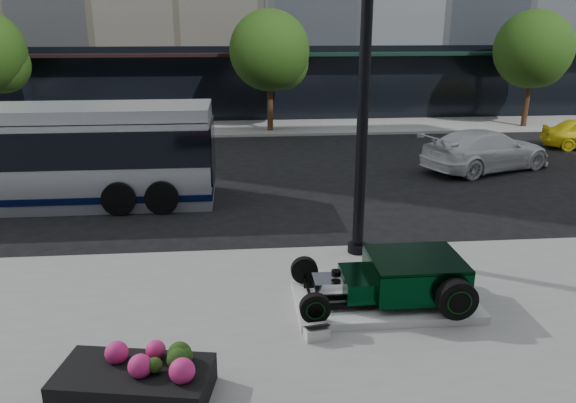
{
  "coord_description": "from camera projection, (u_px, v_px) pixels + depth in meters",
  "views": [
    {
      "loc": [
        -0.61,
        -14.33,
        5.3
      ],
      "look_at": [
        0.53,
        -1.75,
        1.2
      ],
      "focal_mm": 35.0,
      "sensor_mm": 36.0,
      "label": 1
    }
  ],
  "objects": [
    {
      "name": "sidewalk_far",
      "position": [
        250.0,
        128.0,
        28.51
      ],
      "size": [
        70.0,
        4.0,
        0.12
      ],
      "primitive_type": "cube",
      "color": "gray",
      "rests_on": "ground"
    },
    {
      "name": "ground",
      "position": [
        263.0,
        224.0,
        15.26
      ],
      "size": [
        120.0,
        120.0,
        0.0
      ],
      "primitive_type": "plane",
      "color": "black",
      "rests_on": "ground"
    },
    {
      "name": "info_plaque",
      "position": [
        316.0,
        331.0,
        9.54
      ],
      "size": [
        0.44,
        0.35,
        0.31
      ],
      "color": "silver",
      "rests_on": "sidewalk_near"
    },
    {
      "name": "flower_planter",
      "position": [
        134.0,
        381.0,
        8.03
      ],
      "size": [
        2.34,
        1.47,
        0.71
      ],
      "color": "black",
      "rests_on": "sidewalk_near"
    },
    {
      "name": "street_trees",
      "position": [
        273.0,
        54.0,
        26.58
      ],
      "size": [
        29.8,
        3.8,
        5.7
      ],
      "color": "black",
      "rests_on": "sidewalk_far"
    },
    {
      "name": "white_sedan",
      "position": [
        486.0,
        150.0,
        20.59
      ],
      "size": [
        5.52,
        3.79,
        1.48
      ],
      "primitive_type": "imported",
      "rotation": [
        0.0,
        0.0,
        1.94
      ],
      "color": "white",
      "rests_on": "ground"
    },
    {
      "name": "hot_rod",
      "position": [
        403.0,
        276.0,
        10.56
      ],
      "size": [
        3.22,
        2.0,
        0.81
      ],
      "color": "black",
      "rests_on": "display_plinth"
    },
    {
      "name": "display_plinth",
      "position": [
        384.0,
        301.0,
        10.68
      ],
      "size": [
        3.4,
        1.8,
        0.15
      ],
      "primitive_type": "cube",
      "color": "silver",
      "rests_on": "sidewalk_near"
    },
    {
      "name": "transit_bus",
      "position": [
        7.0,
        156.0,
        16.49
      ],
      "size": [
        12.12,
        2.88,
        2.92
      ],
      "color": "#B3B8BD",
      "rests_on": "ground"
    },
    {
      "name": "lamppost",
      "position": [
        364.0,
        88.0,
        11.97
      ],
      "size": [
        0.45,
        0.45,
        8.22
      ],
      "color": "black",
      "rests_on": "sidewalk_near"
    }
  ]
}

